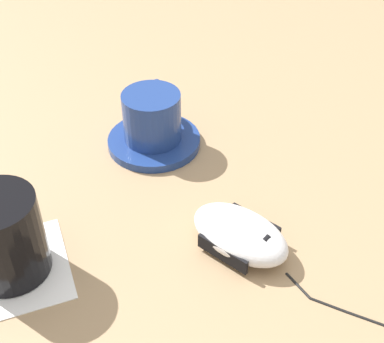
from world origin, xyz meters
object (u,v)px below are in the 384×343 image
at_px(saucer, 154,141).
at_px(coffee_cup, 152,116).
at_px(drinking_glass, 3,237).
at_px(computer_mouse, 240,234).

height_order(saucer, coffee_cup, coffee_cup).
xyz_separation_m(coffee_cup, drinking_glass, (-0.14, 0.23, 0.00)).
bearing_deg(drinking_glass, saucer, -58.86).
height_order(saucer, drinking_glass, drinking_glass).
bearing_deg(computer_mouse, saucer, 2.09).
distance_m(coffee_cup, drinking_glass, 0.27).
height_order(computer_mouse, drinking_glass, drinking_glass).
relative_size(saucer, coffee_cup, 1.26).
relative_size(saucer, computer_mouse, 0.95).
height_order(coffee_cup, computer_mouse, coffee_cup).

